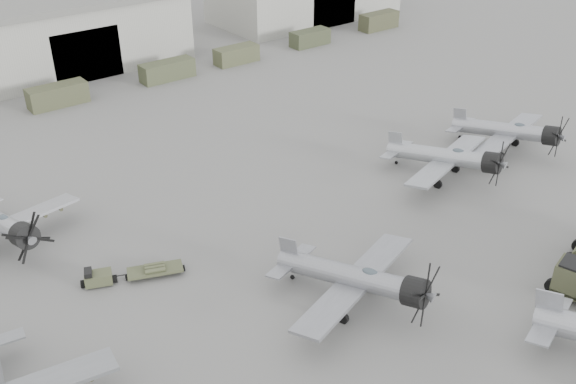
% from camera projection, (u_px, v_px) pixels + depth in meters
% --- Properties ---
extents(ground, '(220.00, 220.00, 0.00)m').
position_uv_depth(ground, '(468.00, 337.00, 37.81)').
color(ground, slate).
rests_on(ground, ground).
extents(hangar_center, '(29.00, 14.80, 8.70)m').
position_uv_depth(hangar_center, '(63.00, 31.00, 78.01)').
color(hangar_center, '#A1A297').
rests_on(hangar_center, ground).
extents(support_truck_3, '(6.25, 2.20, 2.25)m').
position_uv_depth(support_truck_3, '(58.00, 95.00, 68.37)').
color(support_truck_3, '#42462E').
rests_on(support_truck_3, ground).
extents(support_truck_4, '(6.47, 2.20, 2.17)m').
position_uv_depth(support_truck_4, '(167.00, 70.00, 75.39)').
color(support_truck_4, '#41482F').
rests_on(support_truck_4, ground).
extents(support_truck_5, '(5.70, 2.20, 2.09)m').
position_uv_depth(support_truck_5, '(236.00, 55.00, 80.61)').
color(support_truck_5, '#464A30').
rests_on(support_truck_5, ground).
extents(support_truck_6, '(5.63, 2.20, 2.07)m').
position_uv_depth(support_truck_6, '(310.00, 38.00, 87.00)').
color(support_truck_6, '#3A402A').
rests_on(support_truck_6, ground).
extents(support_truck_7, '(6.22, 2.20, 2.40)m').
position_uv_depth(support_truck_7, '(379.00, 21.00, 93.88)').
color(support_truck_7, '#3F412B').
rests_on(support_truck_7, ground).
extents(aircraft_mid_1, '(11.89, 10.71, 4.76)m').
position_uv_depth(aircraft_mid_1, '(361.00, 279.00, 39.11)').
color(aircraft_mid_1, gray).
rests_on(aircraft_mid_1, ground).
extents(aircraft_mid_2, '(11.68, 10.51, 4.65)m').
position_uv_depth(aircraft_mid_2, '(451.00, 158.00, 53.44)').
color(aircraft_mid_2, '#9FA3A7').
rests_on(aircraft_mid_2, ground).
extents(aircraft_mid_3, '(11.58, 10.43, 4.60)m').
position_uv_depth(aircraft_mid_3, '(512.00, 132.00, 58.01)').
color(aircraft_mid_3, '#999BA1').
rests_on(aircraft_mid_3, ground).
extents(aircraft_far_0, '(11.47, 10.32, 4.55)m').
position_uv_depth(aircraft_far_0, '(2.00, 224.00, 44.66)').
color(aircraft_far_0, '#9799A0').
rests_on(aircraft_far_0, ground).
extents(tug_trailer, '(6.34, 3.49, 1.28)m').
position_uv_depth(tug_trailer, '(120.00, 275.00, 42.26)').
color(tug_trailer, '#454930').
rests_on(tug_trailer, ground).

